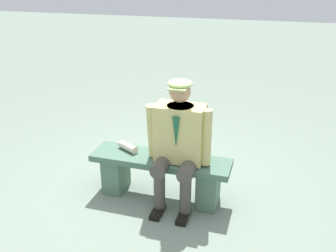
{
  "coord_description": "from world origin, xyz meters",
  "views": [
    {
      "loc": [
        -1.04,
        3.15,
        2.2
      ],
      "look_at": [
        -0.08,
        0.0,
        0.81
      ],
      "focal_mm": 39.83,
      "sensor_mm": 36.0,
      "label": 1
    }
  ],
  "objects": [
    {
      "name": "ground_plane",
      "position": [
        0.0,
        0.0,
        0.0
      ],
      "size": [
        30.0,
        30.0,
        0.0
      ],
      "primitive_type": "plane",
      "color": "slate"
    },
    {
      "name": "bench",
      "position": [
        0.0,
        0.0,
        0.29
      ],
      "size": [
        1.41,
        0.37,
        0.46
      ],
      "color": "#476956",
      "rests_on": "ground"
    },
    {
      "name": "seated_man",
      "position": [
        -0.2,
        0.05,
        0.7
      ],
      "size": [
        0.64,
        0.56,
        1.28
      ],
      "color": "tan",
      "rests_on": "ground"
    },
    {
      "name": "rolled_magazine",
      "position": [
        0.37,
        -0.05,
        0.49
      ],
      "size": [
        0.25,
        0.18,
        0.08
      ],
      "primitive_type": "cylinder",
      "rotation": [
        0.0,
        1.57,
        -0.5
      ],
      "color": "beige",
      "rests_on": "bench"
    }
  ]
}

